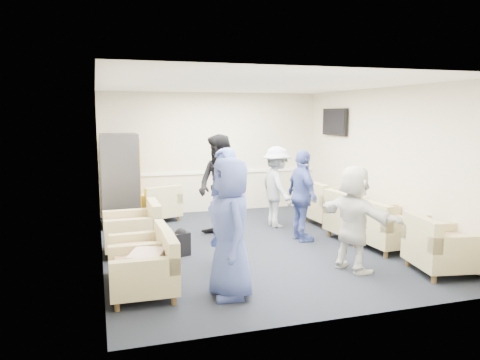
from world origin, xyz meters
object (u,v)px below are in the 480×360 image
object	(u,v)px
armchair_right_near	(441,249)
armchair_right_far	(328,206)
armchair_left_near	(148,272)
vending_machine	(120,180)
armchair_corner	(158,206)
person_front_left	(230,228)
armchair_right_midfar	(357,219)
armchair_left_far	(136,231)
armchair_right_midnear	(388,229)
person_back_right	(277,187)
person_back_left	(220,187)
person_mid_left	(224,208)
person_mid_right	(302,196)
armchair_left_mid	(144,256)
person_front_right	(354,219)

from	to	relation	value
armchair_right_near	armchair_right_far	distance (m)	3.16
armchair_left_near	vending_machine	world-z (taller)	vending_machine
armchair_left_near	armchair_corner	bearing A→B (deg)	171.71
person_front_left	armchair_right_midfar	bearing A→B (deg)	122.37
armchair_left_far	armchair_right_far	size ratio (longest dim) A/B	0.91
armchair_right_midnear	armchair_right_far	size ratio (longest dim) A/B	0.96
armchair_corner	person_back_right	xyz separation A→B (m)	(2.18, -1.21, 0.48)
armchair_corner	person_back_left	world-z (taller)	person_back_left
armchair_right_near	armchair_right_far	bearing A→B (deg)	11.18
armchair_left_near	person_mid_left	distance (m)	1.56
armchair_left_far	person_mid_right	bearing A→B (deg)	86.65
armchair_left_near	armchair_corner	distance (m)	4.17
armchair_left_mid	armchair_right_midnear	world-z (taller)	armchair_right_midnear
armchair_corner	person_mid_right	world-z (taller)	person_mid_right
person_mid_left	armchair_corner	bearing A→B (deg)	179.83
armchair_left_near	person_back_right	world-z (taller)	person_back_right
armchair_right_midfar	armchair_corner	size ratio (longest dim) A/B	1.01
armchair_right_midfar	person_back_right	size ratio (longest dim) A/B	0.65
person_back_right	person_back_left	bearing A→B (deg)	108.21
armchair_left_far	armchair_corner	world-z (taller)	armchair_left_far
armchair_right_far	person_mid_left	bearing A→B (deg)	123.85
armchair_right_far	armchair_corner	world-z (taller)	armchair_right_far
person_front_left	person_mid_left	distance (m)	1.13
armchair_left_near	armchair_left_mid	size ratio (longest dim) A/B	1.03
vending_machine	person_back_left	xyz separation A→B (m)	(1.66, -1.56, 0.02)
armchair_corner	person_front_right	distance (m)	4.60
armchair_left_far	armchair_corner	size ratio (longest dim) A/B	0.85
person_mid_right	armchair_corner	bearing A→B (deg)	41.30
armchair_left_near	armchair_right_far	bearing A→B (deg)	126.35
vending_machine	person_mid_right	bearing A→B (deg)	-35.89
person_back_right	person_mid_right	size ratio (longest dim) A/B	0.99
vending_machine	person_mid_left	world-z (taller)	vending_machine
vending_machine	armchair_right_far	bearing A→B (deg)	-15.81
armchair_right_far	armchair_corner	size ratio (longest dim) A/B	0.93
armchair_right_midnear	person_back_right	bearing A→B (deg)	26.95
armchair_left_mid	armchair_right_midnear	bearing A→B (deg)	90.22
vending_machine	person_mid_left	size ratio (longest dim) A/B	1.05
armchair_left_far	person_mid_left	distance (m)	1.72
armchair_right_midfar	person_back_left	distance (m)	2.50
person_back_right	person_mid_right	distance (m)	1.10
armchair_right_near	armchair_right_far	xyz separation A→B (m)	(-0.09, 3.16, 0.02)
armchair_right_midfar	armchair_right_far	world-z (taller)	armchair_right_midfar
armchair_right_midnear	armchair_right_far	distance (m)	1.96
person_mid_left	person_back_left	bearing A→B (deg)	157.74
armchair_left_near	armchair_left_far	distance (m)	1.96
armchair_left_far	armchair_right_far	distance (m)	4.01
armchair_right_midfar	armchair_right_midnear	bearing A→B (deg)	-175.84
person_front_right	person_mid_left	bearing A→B (deg)	49.24
armchair_left_mid	armchair_right_midnear	distance (m)	3.97
armchair_corner	person_back_left	size ratio (longest dim) A/B	0.55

